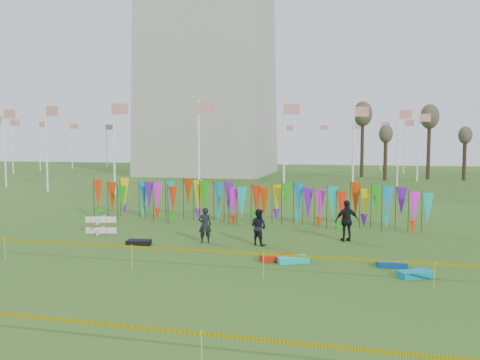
% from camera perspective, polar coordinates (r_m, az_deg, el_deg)
% --- Properties ---
extents(ground, '(160.00, 160.00, 0.00)m').
position_cam_1_polar(ground, '(17.71, -5.62, -10.04)').
color(ground, '#2B4F16').
rests_on(ground, ground).
extents(flagpole_ring, '(57.40, 56.16, 8.00)m').
position_cam_1_polar(flagpole_ring, '(67.12, -3.62, 4.17)').
color(flagpole_ring, white).
rests_on(flagpole_ring, ground).
extents(banner_row, '(18.64, 0.64, 2.20)m').
position_cam_1_polar(banner_row, '(25.71, 1.32, -2.46)').
color(banner_row, black).
rests_on(banner_row, ground).
extents(caution_tape_near, '(26.00, 0.02, 0.90)m').
position_cam_1_polar(caution_tape_near, '(16.36, -7.95, -8.49)').
color(caution_tape_near, '#FFE405').
rests_on(caution_tape_near, ground).
extents(caution_tape_far, '(26.00, 0.02, 0.90)m').
position_cam_1_polar(caution_tape_far, '(10.75, -21.33, -15.79)').
color(caution_tape_far, '#FFE405').
rests_on(caution_tape_far, ground).
extents(box_kite, '(0.77, 0.77, 0.86)m').
position_cam_1_polar(box_kite, '(24.03, -16.60, -5.28)').
color(box_kite, red).
rests_on(box_kite, ground).
extents(person_left, '(0.70, 0.61, 1.59)m').
position_cam_1_polar(person_left, '(20.97, -4.30, -5.51)').
color(person_left, black).
rests_on(person_left, ground).
extents(person_mid, '(0.90, 0.76, 1.59)m').
position_cam_1_polar(person_mid, '(20.48, 2.27, -5.74)').
color(person_mid, black).
rests_on(person_mid, ground).
extents(person_right, '(1.26, 1.00, 1.88)m').
position_cam_1_polar(person_right, '(21.76, 12.90, -4.87)').
color(person_right, black).
rests_on(person_right, ground).
extents(kite_bag_turquoise, '(1.29, 1.00, 0.23)m').
position_cam_1_polar(kite_bag_turquoise, '(17.77, 6.42, -9.62)').
color(kite_bag_turquoise, '#0DD1D0').
rests_on(kite_bag_turquoise, ground).
extents(kite_bag_blue, '(1.09, 0.67, 0.21)m').
position_cam_1_polar(kite_bag_blue, '(17.93, 17.96, -9.71)').
color(kite_bag_blue, '#093D93').
rests_on(kite_bag_blue, ground).
extents(kite_bag_red, '(1.39, 1.01, 0.23)m').
position_cam_1_polar(kite_bag_red, '(17.98, 4.53, -9.43)').
color(kite_bag_red, red).
rests_on(kite_bag_red, ground).
extents(kite_bag_black, '(1.09, 0.74, 0.23)m').
position_cam_1_polar(kite_bag_black, '(21.00, -12.24, -7.48)').
color(kite_bag_black, black).
rests_on(kite_bag_black, ground).
extents(kite_bag_teal, '(1.24, 0.99, 0.21)m').
position_cam_1_polar(kite_bag_teal, '(16.85, 20.59, -10.70)').
color(kite_bag_teal, '#0C8BB2').
rests_on(kite_bag_teal, ground).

